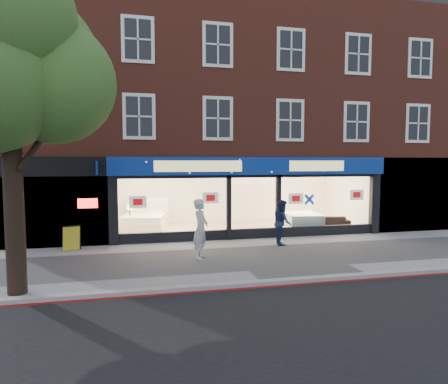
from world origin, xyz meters
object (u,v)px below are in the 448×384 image
object	(u,v)px
pedestrian_blue	(282,222)
a_board	(72,238)
display_bed	(145,220)
mattress_stack	(301,221)
pedestrian_grey	(201,229)
sofa	(326,222)

from	to	relation	value
pedestrian_blue	a_board	bearing A→B (deg)	94.89
display_bed	mattress_stack	distance (m)	7.04
display_bed	pedestrian_grey	world-z (taller)	pedestrian_grey
mattress_stack	a_board	bearing A→B (deg)	-170.06
mattress_stack	pedestrian_grey	bearing A→B (deg)	-143.93
pedestrian_grey	pedestrian_blue	world-z (taller)	pedestrian_grey
a_board	pedestrian_blue	bearing A→B (deg)	-24.77
display_bed	sofa	size ratio (longest dim) A/B	1.29
mattress_stack	a_board	world-z (taller)	a_board
sofa	pedestrian_blue	xyz separation A→B (m)	(-3.01, -2.34, 0.45)
pedestrian_grey	pedestrian_blue	distance (m)	3.65
mattress_stack	sofa	xyz separation A→B (m)	(1.19, 0.00, -0.07)
display_bed	pedestrian_grey	xyz separation A→B (m)	(1.61, -5.65, 0.50)
sofa	pedestrian_grey	world-z (taller)	pedestrian_grey
pedestrian_grey	mattress_stack	bearing A→B (deg)	-25.91
sofa	pedestrian_blue	distance (m)	3.84
display_bed	pedestrian_grey	size ratio (longest dim) A/B	1.37
a_board	pedestrian_blue	world-z (taller)	pedestrian_blue
a_board	pedestrian_blue	size ratio (longest dim) A/B	0.52
pedestrian_grey	pedestrian_blue	xyz separation A→B (m)	(3.35, 1.43, -0.12)
a_board	pedestrian_grey	world-z (taller)	pedestrian_grey
mattress_stack	pedestrian_grey	size ratio (longest dim) A/B	1.03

